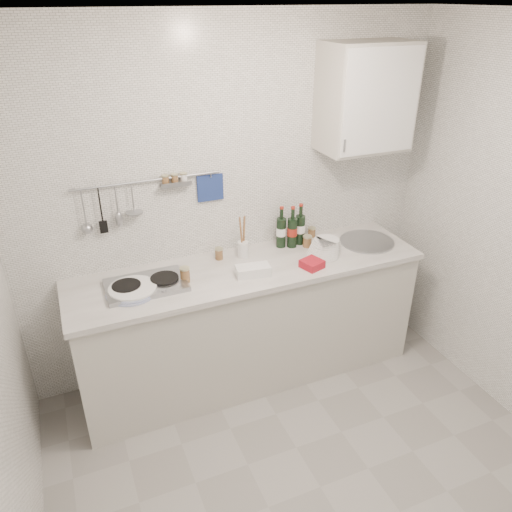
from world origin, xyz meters
The scene contains 16 objects.
floor centered at (0.00, 0.00, 0.00)m, with size 3.00×3.00×0.00m, color gray.
ceiling centered at (0.00, 0.00, 2.50)m, with size 3.00×3.00×0.00m, color silver.
back_wall centered at (0.00, 1.40, 1.25)m, with size 3.00×0.02×2.50m, color silver.
counter centered at (0.01, 1.10, 0.43)m, with size 2.44×0.64×0.96m.
wall_rail centered at (-0.60, 1.37, 1.43)m, with size 0.98×0.09×0.34m.
wall_cabinet centered at (0.90, 1.22, 1.95)m, with size 0.60×0.38×0.70m.
plate_stack_hob centered at (-0.79, 1.06, 0.94)m, with size 0.32×0.31×0.04m.
plate_stack_sink centered at (0.56, 1.05, 0.97)m, with size 0.25×0.23×0.12m.
wine_bottles centered at (0.40, 1.28, 1.07)m, with size 0.22×0.10×0.31m.
butter_dish centered at (-0.02, 0.98, 0.95)m, with size 0.22×0.11×0.07m, color white.
strawberry_punnet centered at (0.39, 0.92, 0.95)m, with size 0.13×0.13×0.05m, color red.
utensil_crock centered at (0.02, 1.25, 0.99)m, with size 0.08×0.08×0.31m.
jar_a centered at (-0.15, 1.28, 0.96)m, with size 0.06×0.06×0.08m.
jar_b centered at (0.62, 1.35, 0.96)m, with size 0.06×0.06×0.07m.
jar_c centered at (0.51, 1.21, 0.96)m, with size 0.07×0.07×0.08m.
jar_d centered at (-0.45, 1.07, 0.97)m, with size 0.07×0.07×0.10m.
Camera 1 is at (-1.10, -1.65, 2.56)m, focal length 35.00 mm.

